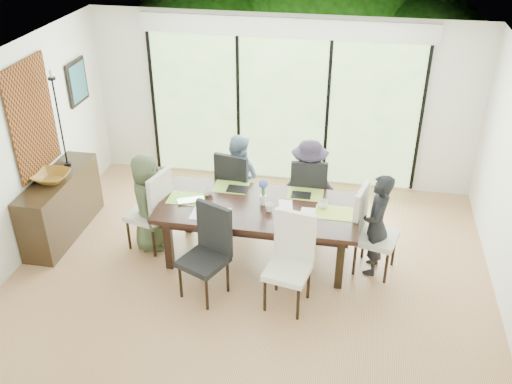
% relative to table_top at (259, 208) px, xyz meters
% --- Properties ---
extents(floor, '(6.00, 5.00, 0.01)m').
position_rel_table_top_xyz_m(floor, '(-0.03, -0.27, -0.77)').
color(floor, '#945F3B').
rests_on(floor, ground).
extents(ceiling, '(6.00, 5.00, 0.01)m').
position_rel_table_top_xyz_m(ceiling, '(-0.03, -0.27, 1.94)').
color(ceiling, white).
rests_on(ceiling, wall_back).
extents(wall_back, '(6.00, 0.02, 2.70)m').
position_rel_table_top_xyz_m(wall_back, '(-0.03, 2.24, 0.59)').
color(wall_back, white).
rests_on(wall_back, floor).
extents(wall_front, '(6.00, 0.02, 2.70)m').
position_rel_table_top_xyz_m(wall_front, '(-0.03, -2.78, 0.59)').
color(wall_front, silver).
rests_on(wall_front, floor).
extents(wall_left, '(0.02, 5.00, 2.70)m').
position_rel_table_top_xyz_m(wall_left, '(-3.04, -0.27, 0.59)').
color(wall_left, beige).
rests_on(wall_left, floor).
extents(glass_doors, '(4.20, 0.02, 2.30)m').
position_rel_table_top_xyz_m(glass_doors, '(-0.03, 2.20, 0.44)').
color(glass_doors, '#598C3F').
rests_on(glass_doors, wall_back).
extents(blinds_header, '(4.40, 0.06, 0.28)m').
position_rel_table_top_xyz_m(blinds_header, '(-0.03, 2.19, 1.74)').
color(blinds_header, white).
rests_on(blinds_header, wall_back).
extents(mullion_a, '(0.05, 0.04, 2.30)m').
position_rel_table_top_xyz_m(mullion_a, '(-2.13, 2.19, 0.44)').
color(mullion_a, black).
rests_on(mullion_a, wall_back).
extents(mullion_b, '(0.05, 0.04, 2.30)m').
position_rel_table_top_xyz_m(mullion_b, '(-0.73, 2.19, 0.44)').
color(mullion_b, black).
rests_on(mullion_b, wall_back).
extents(mullion_c, '(0.05, 0.04, 2.30)m').
position_rel_table_top_xyz_m(mullion_c, '(0.67, 2.19, 0.44)').
color(mullion_c, black).
rests_on(mullion_c, wall_back).
extents(mullion_d, '(0.05, 0.04, 2.30)m').
position_rel_table_top_xyz_m(mullion_d, '(2.07, 2.19, 0.44)').
color(mullion_d, black).
rests_on(mullion_d, wall_back).
extents(deck, '(6.00, 1.80, 0.10)m').
position_rel_table_top_xyz_m(deck, '(-0.03, 3.13, -0.81)').
color(deck, brown).
rests_on(deck, ground).
extents(rail_top, '(6.00, 0.08, 0.06)m').
position_rel_table_top_xyz_m(rail_top, '(-0.03, 3.93, -0.21)').
color(rail_top, '#543124').
rests_on(rail_top, deck).
extents(foliage_left, '(3.20, 3.20, 3.20)m').
position_rel_table_top_xyz_m(foliage_left, '(-1.83, 4.93, 0.68)').
color(foliage_left, '#14380F').
rests_on(foliage_left, ground).
extents(foliage_mid, '(4.00, 4.00, 4.00)m').
position_rel_table_top_xyz_m(foliage_mid, '(0.37, 5.53, 1.04)').
color(foliage_mid, '#14380F').
rests_on(foliage_mid, ground).
extents(foliage_right, '(2.80, 2.80, 2.80)m').
position_rel_table_top_xyz_m(foliage_right, '(2.17, 4.73, 0.50)').
color(foliage_right, '#14380F').
rests_on(foliage_right, ground).
extents(foliage_far, '(3.60, 3.60, 3.60)m').
position_rel_table_top_xyz_m(foliage_far, '(-0.63, 6.23, 0.86)').
color(foliage_far, '#14380F').
rests_on(foliage_far, ground).
extents(table_top, '(2.53, 1.16, 0.06)m').
position_rel_table_top_xyz_m(table_top, '(0.00, 0.00, 0.00)').
color(table_top, black).
rests_on(table_top, floor).
extents(table_apron, '(2.32, 0.95, 0.11)m').
position_rel_table_top_xyz_m(table_apron, '(0.00, 0.00, -0.10)').
color(table_apron, black).
rests_on(table_apron, floor).
extents(table_leg_fl, '(0.10, 0.10, 0.73)m').
position_rel_table_top_xyz_m(table_leg_fl, '(-1.08, -0.43, -0.40)').
color(table_leg_fl, black).
rests_on(table_leg_fl, floor).
extents(table_leg_fr, '(0.10, 0.10, 0.73)m').
position_rel_table_top_xyz_m(table_leg_fr, '(1.08, -0.43, -0.40)').
color(table_leg_fr, black).
rests_on(table_leg_fr, floor).
extents(table_leg_bl, '(0.10, 0.10, 0.73)m').
position_rel_table_top_xyz_m(table_leg_bl, '(-1.08, 0.43, -0.40)').
color(table_leg_bl, black).
rests_on(table_leg_bl, floor).
extents(table_leg_br, '(0.10, 0.10, 0.73)m').
position_rel_table_top_xyz_m(table_leg_br, '(1.08, 0.43, -0.40)').
color(table_leg_br, black).
rests_on(table_leg_br, floor).
extents(chair_left_end, '(0.59, 0.59, 1.16)m').
position_rel_table_top_xyz_m(chair_left_end, '(-1.50, 0.00, -0.18)').
color(chair_left_end, silver).
rests_on(chair_left_end, floor).
extents(chair_right_end, '(0.59, 0.59, 1.16)m').
position_rel_table_top_xyz_m(chair_right_end, '(1.50, 0.00, -0.18)').
color(chair_right_end, silver).
rests_on(chair_right_end, floor).
extents(chair_far_left, '(0.57, 0.57, 1.16)m').
position_rel_table_top_xyz_m(chair_far_left, '(-0.45, 0.85, -0.18)').
color(chair_far_left, black).
rests_on(chair_far_left, floor).
extents(chair_far_right, '(0.52, 0.52, 1.16)m').
position_rel_table_top_xyz_m(chair_far_right, '(0.55, 0.85, -0.18)').
color(chair_far_right, black).
rests_on(chair_far_right, floor).
extents(chair_near_left, '(0.64, 0.64, 1.16)m').
position_rel_table_top_xyz_m(chair_near_left, '(-0.50, -0.87, -0.18)').
color(chair_near_left, black).
rests_on(chair_near_left, floor).
extents(chair_near_right, '(0.57, 0.57, 1.16)m').
position_rel_table_top_xyz_m(chair_near_right, '(0.50, -0.87, -0.18)').
color(chair_near_right, white).
rests_on(chair_near_right, floor).
extents(person_left_end, '(0.52, 0.70, 1.36)m').
position_rel_table_top_xyz_m(person_left_end, '(-1.48, 0.00, -0.08)').
color(person_left_end, '#414E34').
rests_on(person_left_end, floor).
extents(person_right_end, '(0.47, 0.68, 1.36)m').
position_rel_table_top_xyz_m(person_right_end, '(1.48, 0.00, -0.08)').
color(person_right_end, black).
rests_on(person_right_end, floor).
extents(person_far_left, '(0.70, 0.52, 1.36)m').
position_rel_table_top_xyz_m(person_far_left, '(-0.45, 0.83, -0.08)').
color(person_far_left, '#7691AB').
rests_on(person_far_left, floor).
extents(person_far_right, '(0.68, 0.47, 1.36)m').
position_rel_table_top_xyz_m(person_far_right, '(0.55, 0.83, -0.08)').
color(person_far_right, '#292233').
rests_on(person_far_right, floor).
extents(placemat_left, '(0.46, 0.34, 0.01)m').
position_rel_table_top_xyz_m(placemat_left, '(-0.95, 0.00, 0.03)').
color(placemat_left, '#7FBE43').
rests_on(placemat_left, table_top).
extents(placemat_right, '(0.46, 0.34, 0.01)m').
position_rel_table_top_xyz_m(placemat_right, '(0.95, 0.00, 0.03)').
color(placemat_right, '#ACBF44').
rests_on(placemat_right, table_top).
extents(placemat_far_l, '(0.46, 0.34, 0.01)m').
position_rel_table_top_xyz_m(placemat_far_l, '(-0.45, 0.40, 0.03)').
color(placemat_far_l, '#87AE3E').
rests_on(placemat_far_l, table_top).
extents(placemat_far_r, '(0.46, 0.34, 0.01)m').
position_rel_table_top_xyz_m(placemat_far_r, '(0.55, 0.40, 0.03)').
color(placemat_far_r, olive).
rests_on(placemat_far_r, table_top).
extents(placemat_paper, '(0.46, 0.34, 0.01)m').
position_rel_table_top_xyz_m(placemat_paper, '(-0.55, -0.30, 0.03)').
color(placemat_paper, white).
rests_on(placemat_paper, table_top).
extents(tablet_far_l, '(0.27, 0.19, 0.01)m').
position_rel_table_top_xyz_m(tablet_far_l, '(-0.35, 0.35, 0.04)').
color(tablet_far_l, black).
rests_on(tablet_far_l, table_top).
extents(tablet_far_r, '(0.25, 0.18, 0.01)m').
position_rel_table_top_xyz_m(tablet_far_r, '(0.50, 0.35, 0.04)').
color(tablet_far_r, black).
rests_on(tablet_far_r, table_top).
extents(papers, '(0.32, 0.23, 0.00)m').
position_rel_table_top_xyz_m(papers, '(0.70, -0.05, 0.03)').
color(papers, white).
rests_on(papers, table_top).
extents(platter_base, '(0.27, 0.27, 0.03)m').
position_rel_table_top_xyz_m(platter_base, '(-0.55, -0.30, 0.05)').
color(platter_base, white).
rests_on(platter_base, table_top).
extents(platter_snacks, '(0.21, 0.21, 0.01)m').
position_rel_table_top_xyz_m(platter_snacks, '(-0.55, -0.30, 0.07)').
color(platter_snacks, orange).
rests_on(platter_snacks, table_top).
extents(vase, '(0.08, 0.08, 0.13)m').
position_rel_table_top_xyz_m(vase, '(0.05, 0.05, 0.10)').
color(vase, silver).
rests_on(vase, table_top).
extents(hyacinth_stems, '(0.04, 0.04, 0.17)m').
position_rel_table_top_xyz_m(hyacinth_stems, '(0.05, 0.05, 0.22)').
color(hyacinth_stems, '#337226').
rests_on(hyacinth_stems, table_top).
extents(hyacinth_blooms, '(0.12, 0.12, 0.12)m').
position_rel_table_top_xyz_m(hyacinth_blooms, '(0.05, 0.05, 0.33)').
color(hyacinth_blooms, '#4858B4').
rests_on(hyacinth_blooms, table_top).
extents(laptop, '(0.41, 0.35, 0.03)m').
position_rel_table_top_xyz_m(laptop, '(-0.85, -0.10, 0.05)').
color(laptop, silver).
rests_on(laptop, table_top).
extents(cup_a, '(0.18, 0.18, 0.10)m').
position_rel_table_top_xyz_m(cup_a, '(-0.70, 0.15, 0.08)').
color(cup_a, white).
rests_on(cup_a, table_top).
extents(cup_b, '(0.14, 0.14, 0.10)m').
position_rel_table_top_xyz_m(cup_b, '(0.15, -0.10, 0.08)').
color(cup_b, white).
rests_on(cup_b, table_top).
extents(cup_c, '(0.18, 0.18, 0.10)m').
position_rel_table_top_xyz_m(cup_c, '(0.80, 0.10, 0.08)').
color(cup_c, white).
rests_on(cup_c, table_top).
extents(book, '(0.21, 0.26, 0.02)m').
position_rel_table_top_xyz_m(book, '(0.25, 0.05, 0.04)').
color(book, white).
rests_on(book, table_top).
extents(sideboard, '(0.45, 1.59, 0.89)m').
position_rel_table_top_xyz_m(sideboard, '(-2.79, 0.06, -0.31)').
color(sideboard, black).
rests_on(sideboard, floor).
extents(bowl, '(0.47, 0.47, 0.12)m').
position_rel_table_top_xyz_m(bowl, '(-2.79, -0.04, 0.19)').
color(bowl, brown).
rests_on(bowl, sideboard).
extents(candlestick_base, '(0.10, 0.10, 0.04)m').
position_rel_table_top_xyz_m(candlestick_base, '(-2.79, 0.41, 0.15)').
color(candlestick_base, black).
rests_on(candlestick_base, sideboard).
extents(candlestick_shaft, '(0.02, 0.02, 1.24)m').
position_rel_table_top_xyz_m(candlestick_shaft, '(-2.79, 0.41, 0.78)').
color(candlestick_shaft, black).
rests_on(candlestick_shaft, sideboard).
extents(candlestick_pan, '(0.10, 0.10, 0.03)m').
position_rel_table_top_xyz_m(candlestick_pan, '(-2.79, 0.41, 1.39)').
color(candlestick_pan, black).
rests_on(candlestick_pan, sideboard).
extents(candle, '(0.04, 0.04, 0.10)m').
position_rel_table_top_xyz_m(candle, '(-2.79, 0.41, 1.45)').
color(candle, silver).
rests_on(candle, sideboard).
extents(tapestry, '(0.02, 1.00, 1.50)m').
position_rel_table_top_xyz_m(tapestry, '(-3.00, 0.13, 0.94)').
color(tapestry, brown).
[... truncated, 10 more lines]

